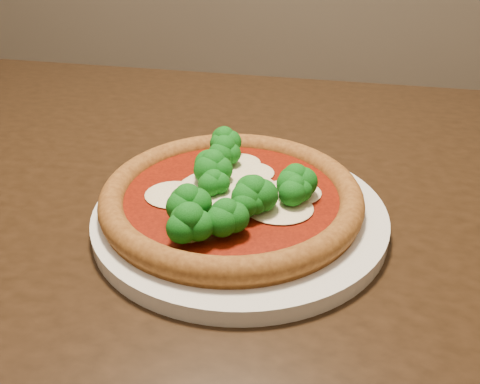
# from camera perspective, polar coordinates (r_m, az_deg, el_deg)

# --- Properties ---
(dining_table) EXTENTS (1.28, 0.90, 0.75)m
(dining_table) POSITION_cam_1_polar(r_m,az_deg,el_deg) (0.72, -2.76, -5.64)
(dining_table) COLOR black
(dining_table) RESTS_ON floor
(plate) EXTENTS (0.32, 0.32, 0.02)m
(plate) POSITION_cam_1_polar(r_m,az_deg,el_deg) (0.59, 0.00, -2.58)
(plate) COLOR silver
(plate) RESTS_ON dining_table
(pizza) EXTENTS (0.29, 0.29, 0.06)m
(pizza) POSITION_cam_1_polar(r_m,az_deg,el_deg) (0.58, -0.90, -0.22)
(pizza) COLOR brown
(pizza) RESTS_ON plate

